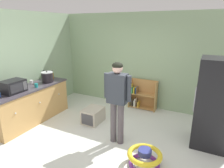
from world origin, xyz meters
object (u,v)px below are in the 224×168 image
object	(u,v)px
pet_carrier	(93,115)
crock_pot	(47,77)
amber_bottle	(52,76)
green_cup	(43,78)
standing_person	(117,96)
teal_cup	(36,85)
baby_walker	(144,158)
bookshelf	(141,96)
banana_bunch	(23,85)
microwave	(13,86)
kitchen_counter	(31,104)
refrigerator	(215,104)
clear_bottle	(44,75)
white_cup	(31,82)

from	to	relation	value
pet_carrier	crock_pot	distance (m)	1.58
amber_bottle	green_cup	bearing A→B (deg)	-129.70
standing_person	teal_cup	size ratio (longest dim) A/B	17.81
baby_walker	teal_cup	distance (m)	3.02
bookshelf	crock_pot	xyz separation A→B (m)	(-2.11, -1.50, 0.67)
banana_bunch	microwave	bearing A→B (deg)	-66.11
teal_cup	baby_walker	bearing A→B (deg)	-7.74
microwave	banana_bunch	size ratio (longest dim) A/B	3.03
pet_carrier	crock_pot	bearing A→B (deg)	-175.57
bookshelf	green_cup	bearing A→B (deg)	-149.34
kitchen_counter	bookshelf	distance (m)	3.00
refrigerator	pet_carrier	xyz separation A→B (m)	(-2.64, -0.26, -0.71)
refrigerator	clear_bottle	world-z (taller)	refrigerator
standing_person	white_cup	bearing A→B (deg)	177.23
banana_bunch	green_cup	xyz separation A→B (m)	(-0.00, 0.67, 0.02)
microwave	standing_person	bearing A→B (deg)	12.96
standing_person	pet_carrier	bearing A→B (deg)	150.26
green_cup	teal_cup	bearing A→B (deg)	-58.93
bookshelf	teal_cup	world-z (taller)	teal_cup
pet_carrier	teal_cup	xyz separation A→B (m)	(-1.24, -0.56, 0.77)
bookshelf	pet_carrier	distance (m)	1.62
clear_bottle	pet_carrier	bearing A→B (deg)	-3.57
microwave	banana_bunch	distance (m)	0.44
teal_cup	kitchen_counter	bearing A→B (deg)	-154.72
bookshelf	standing_person	world-z (taller)	standing_person
crock_pot	amber_bottle	xyz separation A→B (m)	(-0.10, 0.29, -0.04)
baby_walker	clear_bottle	xyz separation A→B (m)	(-3.28, 1.06, 0.84)
refrigerator	crock_pot	size ratio (longest dim) A/B	5.83
baby_walker	green_cup	bearing A→B (deg)	163.50
white_cup	banana_bunch	bearing A→B (deg)	-86.96
bookshelf	crock_pot	size ratio (longest dim) A/B	2.78
baby_walker	pet_carrier	bearing A→B (deg)	149.84
crock_pot	white_cup	size ratio (longest dim) A/B	3.22
crock_pot	clear_bottle	xyz separation A→B (m)	(-0.31, 0.21, -0.04)
pet_carrier	banana_bunch	bearing A→B (deg)	-157.16
pet_carrier	teal_cup	distance (m)	1.57
crock_pot	white_cup	xyz separation A→B (m)	(-0.27, -0.30, -0.09)
baby_walker	refrigerator	bearing A→B (deg)	50.65
bookshelf	refrigerator	bearing A→B (deg)	-31.62
pet_carrier	green_cup	xyz separation A→B (m)	(-1.58, 0.00, 0.77)
clear_bottle	microwave	bearing A→B (deg)	-78.71
refrigerator	standing_person	distance (m)	1.90
pet_carrier	white_cup	world-z (taller)	white_cup
microwave	refrigerator	bearing A→B (deg)	17.94
banana_bunch	clear_bottle	xyz separation A→B (m)	(-0.06, 0.77, 0.07)
white_cup	amber_bottle	bearing A→B (deg)	73.97
standing_person	amber_bottle	bearing A→B (deg)	163.15
microwave	teal_cup	bearing A→B (deg)	71.27
refrigerator	banana_bunch	bearing A→B (deg)	-167.65
standing_person	banana_bunch	xyz separation A→B (m)	(-2.49, -0.15, -0.09)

